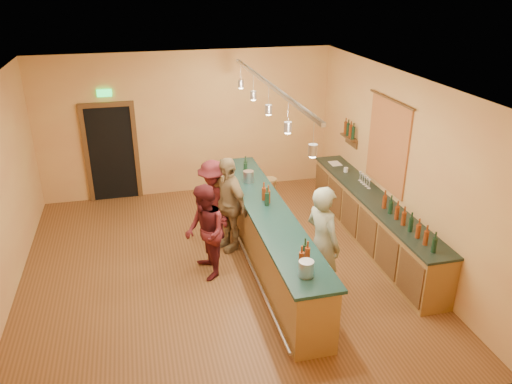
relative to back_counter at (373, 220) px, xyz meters
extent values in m
plane|color=brown|center=(-2.97, -0.18, -0.49)|extent=(7.00, 7.00, 0.00)
cube|color=silver|center=(-2.97, -0.18, 2.71)|extent=(6.50, 7.00, 0.02)
cube|color=#CE834D|center=(-2.97, 3.32, 1.11)|extent=(6.50, 0.02, 3.20)
cube|color=#CE834D|center=(-2.97, -3.68, 1.11)|extent=(6.50, 0.02, 3.20)
cube|color=#CE834D|center=(0.28, -0.18, 1.11)|extent=(0.02, 7.00, 3.20)
cube|color=black|center=(-4.67, 3.30, 0.56)|extent=(0.95, 0.06, 2.10)
cube|color=#482215|center=(-5.19, 3.28, 0.56)|extent=(0.10, 0.08, 2.10)
cube|color=#482215|center=(-4.14, 3.28, 0.56)|extent=(0.10, 0.08, 2.10)
cube|color=#482215|center=(-4.67, 3.28, 1.66)|extent=(1.15, 0.08, 0.10)
cube|color=#19E54C|center=(-4.67, 3.27, 1.91)|extent=(0.30, 0.04, 0.15)
cube|color=#9C361F|center=(0.26, 0.22, 1.36)|extent=(0.03, 1.40, 1.60)
cube|color=#482215|center=(0.19, 1.72, 1.06)|extent=(0.16, 0.55, 0.03)
cube|color=#482215|center=(0.26, 1.72, 0.96)|extent=(0.03, 0.55, 0.18)
cube|color=brown|center=(0.00, 0.02, -0.04)|extent=(0.55, 4.50, 0.90)
cube|color=black|center=(0.00, 0.02, 0.43)|extent=(0.60, 4.55, 0.04)
cylinder|color=silver|center=(0.00, 1.32, 0.50)|extent=(0.09, 0.09, 0.09)
cube|color=silver|center=(-0.03, 1.82, 0.46)|extent=(0.22, 0.30, 0.01)
cube|color=brown|center=(-2.07, -0.18, 0.01)|extent=(0.60, 5.00, 1.00)
cube|color=#14332F|center=(-2.07, -0.18, 0.54)|extent=(0.70, 5.10, 0.05)
cylinder|color=silver|center=(-2.43, -0.18, -0.34)|extent=(0.05, 5.00, 0.05)
cylinder|color=silver|center=(-2.12, -2.28, 0.67)|extent=(0.20, 0.20, 0.22)
cylinder|color=silver|center=(-2.12, 1.02, 0.67)|extent=(0.20, 0.20, 0.22)
cube|color=silver|center=(-2.07, -0.18, 2.65)|extent=(0.06, 4.60, 0.05)
cylinder|color=silver|center=(-2.07, -2.18, 2.46)|extent=(0.01, 0.01, 0.35)
cylinder|color=#A5A5AD|center=(-2.07, -2.18, 2.26)|extent=(0.11, 0.11, 0.14)
cylinder|color=#FFEABF|center=(-2.07, -2.18, 2.18)|extent=(0.08, 0.08, 0.02)
cylinder|color=silver|center=(-2.07, -1.18, 2.46)|extent=(0.01, 0.01, 0.35)
cylinder|color=#A5A5AD|center=(-2.07, -1.18, 2.26)|extent=(0.11, 0.11, 0.14)
cylinder|color=#FFEABF|center=(-2.07, -1.18, 2.18)|extent=(0.08, 0.08, 0.02)
cylinder|color=silver|center=(-2.07, -0.18, 2.46)|extent=(0.01, 0.01, 0.35)
cylinder|color=#A5A5AD|center=(-2.07, -0.18, 2.26)|extent=(0.11, 0.11, 0.14)
cylinder|color=#FFEABF|center=(-2.07, -0.18, 2.18)|extent=(0.08, 0.08, 0.02)
cylinder|color=silver|center=(-2.07, 0.82, 2.46)|extent=(0.01, 0.01, 0.35)
cylinder|color=#A5A5AD|center=(-2.07, 0.82, 2.26)|extent=(0.11, 0.11, 0.14)
cylinder|color=#FFEABF|center=(-2.07, 0.82, 2.18)|extent=(0.08, 0.08, 0.02)
cylinder|color=silver|center=(-2.07, 1.82, 2.46)|extent=(0.01, 0.01, 0.35)
cylinder|color=#A5A5AD|center=(-2.07, 1.82, 2.26)|extent=(0.11, 0.11, 0.14)
cylinder|color=#FFEABF|center=(-2.07, 1.82, 2.18)|extent=(0.08, 0.08, 0.02)
imported|color=gray|center=(-1.52, -1.34, 0.45)|extent=(0.65, 0.79, 1.86)
imported|color=#59191E|center=(-3.17, -0.33, 0.32)|extent=(0.69, 0.84, 1.62)
imported|color=#997A51|center=(-2.62, 0.50, 0.40)|extent=(0.82, 1.12, 1.77)
imported|color=#59191E|center=(-2.83, 0.82, 0.32)|extent=(0.87, 1.16, 1.60)
cylinder|color=#A8824C|center=(-1.43, 2.02, 0.15)|extent=(0.32, 0.32, 0.04)
cylinder|color=#A8824C|center=(-1.31, 2.02, -0.18)|extent=(0.04, 0.04, 0.61)
cylinder|color=#A8824C|center=(-1.49, 2.13, -0.18)|extent=(0.04, 0.04, 0.61)
cylinder|color=#A8824C|center=(-1.49, 1.92, -0.18)|extent=(0.04, 0.04, 0.61)
camera|label=1|loc=(-4.10, -7.49, 4.20)|focal=35.00mm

